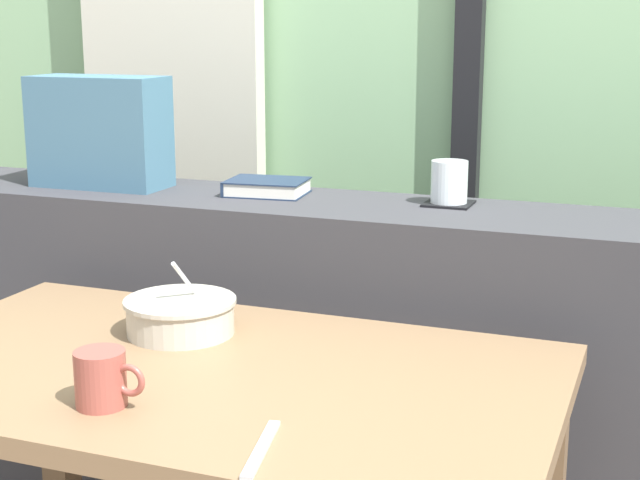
# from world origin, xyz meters

# --- Properties ---
(curtain_left_panel) EXTENTS (0.56, 0.06, 2.50)m
(curtain_left_panel) POSITION_xyz_m (-0.76, 1.09, 1.25)
(curtain_left_panel) COLOR beige
(curtain_left_panel) RESTS_ON ground
(dark_console_ledge) EXTENTS (2.80, 0.33, 0.85)m
(dark_console_ledge) POSITION_xyz_m (0.00, 0.55, 0.43)
(dark_console_ledge) COLOR #38383D
(dark_console_ledge) RESTS_ON ground
(breakfast_table) EXTENTS (1.15, 0.67, 0.68)m
(breakfast_table) POSITION_xyz_m (-0.07, -0.04, 0.58)
(breakfast_table) COLOR brown
(breakfast_table) RESTS_ON ground
(coaster_square) EXTENTS (0.10, 0.10, 0.00)m
(coaster_square) POSITION_xyz_m (0.17, 0.62, 0.85)
(coaster_square) COLOR black
(coaster_square) RESTS_ON dark_console_ledge
(juice_glass) EXTENTS (0.08, 0.08, 0.09)m
(juice_glass) POSITION_xyz_m (0.17, 0.62, 0.90)
(juice_glass) COLOR white
(juice_glass) RESTS_ON coaster_square
(closed_book) EXTENTS (0.19, 0.15, 0.03)m
(closed_book) POSITION_xyz_m (-0.24, 0.59, 0.87)
(closed_book) COLOR #1E2D47
(closed_book) RESTS_ON dark_console_ledge
(throw_pillow) EXTENTS (0.32, 0.14, 0.26)m
(throw_pillow) POSITION_xyz_m (-0.65, 0.55, 0.98)
(throw_pillow) COLOR #426B84
(throw_pillow) RESTS_ON dark_console_ledge
(soup_bowl) EXTENTS (0.20, 0.20, 0.14)m
(soup_bowl) POSITION_xyz_m (-0.19, 0.09, 0.71)
(soup_bowl) COLOR #BCB7A8
(soup_bowl) RESTS_ON breakfast_table
(fork_utensil) EXTENTS (0.05, 0.17, 0.01)m
(fork_utensil) POSITION_xyz_m (0.14, -0.29, 0.68)
(fork_utensil) COLOR silver
(fork_utensil) RESTS_ON breakfast_table
(ceramic_mug) EXTENTS (0.11, 0.08, 0.08)m
(ceramic_mug) POSITION_xyz_m (-0.14, -0.24, 0.72)
(ceramic_mug) COLOR #9E4C42
(ceramic_mug) RESTS_ON breakfast_table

